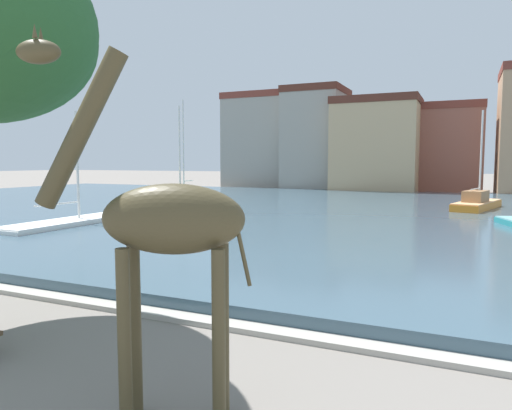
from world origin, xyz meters
The scene contains 11 objects.
harbor_water centered at (0.00, 30.20, 0.20)m, with size 82.84×42.29×0.40m, color #3D5666.
quay_edge_coping centered at (0.00, 8.81, 0.06)m, with size 82.84×0.50×0.12m, color #ADA89E.
giraffe_statue centered at (4.45, 5.24, 2.66)m, with size 2.88×1.55×5.21m.
sailboat_yellow centered at (-10.22, 27.84, 0.36)m, with size 3.46×7.33×7.34m.
sailboat_white centered at (-9.84, 18.37, 0.33)m, with size 2.10×8.81×6.00m.
sailboat_orange centered at (8.92, 34.69, 0.57)m, with size 3.39×7.33×6.86m.
sailboat_green centered at (-16.05, 37.43, 0.46)m, with size 2.64×5.90×9.22m.
townhouse_narrow_midrow centered at (-16.35, 56.26, 6.06)m, with size 8.20×7.19×12.08m.
townhouse_wide_warehouse centered at (-8.55, 55.04, 6.13)m, with size 6.81×7.66×12.22m.
townhouse_end_terrace centered at (-1.13, 53.41, 5.23)m, with size 9.12×7.44×10.43m.
townhouse_tall_gabled centered at (6.28, 56.95, 4.97)m, with size 7.03×5.56×9.91m.
Camera 1 is at (8.02, 0.25, 3.50)m, focal length 32.92 mm.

